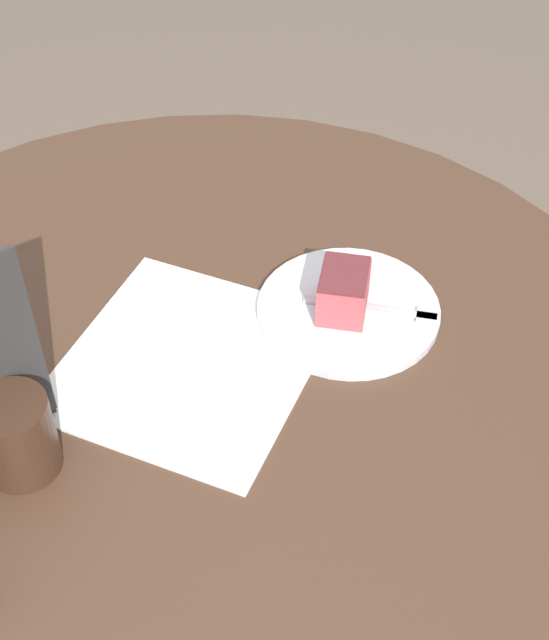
# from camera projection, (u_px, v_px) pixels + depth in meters

# --- Properties ---
(dining_table) EXTENTS (1.17, 1.17, 0.74)m
(dining_table) POSITION_uv_depth(u_px,v_px,m) (203.00, 447.00, 1.17)
(dining_table) COLOR #4C3323
(dining_table) RESTS_ON ground_plane
(paper_document) EXTENTS (0.31, 0.30, 0.00)m
(paper_document) POSITION_uv_depth(u_px,v_px,m) (189.00, 362.00, 1.08)
(paper_document) COLOR white
(paper_document) RESTS_ON dining_table
(plate) EXTENTS (0.23, 0.23, 0.01)m
(plate) POSITION_uv_depth(u_px,v_px,m) (348.00, 310.00, 1.14)
(plate) COLOR silver
(plate) RESTS_ON dining_table
(cake_slice) EXTENTS (0.09, 0.08, 0.06)m
(cake_slice) POSITION_uv_depth(u_px,v_px,m) (344.00, 291.00, 1.11)
(cake_slice) COLOR #B74C51
(cake_slice) RESTS_ON plate
(fork) EXTENTS (0.06, 0.17, 0.00)m
(fork) POSITION_uv_depth(u_px,v_px,m) (385.00, 311.00, 1.13)
(fork) COLOR silver
(fork) RESTS_ON plate
(coffee_glass) EXTENTS (0.08, 0.08, 0.10)m
(coffee_glass) POSITION_uv_depth(u_px,v_px,m) (16.00, 436.00, 0.94)
(coffee_glass) COLOR #3D2619
(coffee_glass) RESTS_ON dining_table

